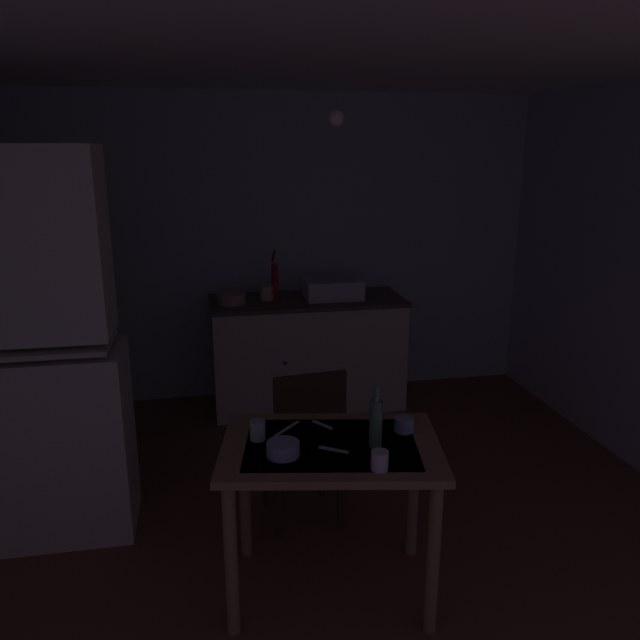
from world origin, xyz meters
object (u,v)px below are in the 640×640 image
Objects in this scene: mixing_bowl_counter at (232,298)px; serving_bowl_wide at (283,449)px; glass_bottle at (376,422)px; sink_basin at (333,288)px; hand_pump at (275,278)px; chair_far_side at (305,443)px; hutch_cabinet at (27,365)px; teacup_cream at (380,460)px; dining_table at (331,468)px.

serving_bowl_wide is at bearing -87.54° from mixing_bowl_counter.
sink_basin is at bearing 82.79° from glass_bottle.
hand_pump is at bearing 93.97° from glass_bottle.
glass_bottle is at bearing -97.21° from sink_basin.
chair_far_side is (-0.05, -1.70, -0.57)m from hand_pump.
hutch_cabinet reaches higher than hand_pump.
mixing_bowl_counter is 2.24m from serving_bowl_wide.
hutch_cabinet reaches higher than teacup_cream.
sink_basin reaches higher than serving_bowl_wide.
hand_pump is at bearing 15.53° from mixing_bowl_counter.
hutch_cabinet is 2.39m from sink_basin.
mixing_bowl_counter is at bearing 100.28° from chair_far_side.
glass_bottle reaches higher than dining_table.
hutch_cabinet reaches higher than dining_table.
serving_bowl_wide is 1.78× the size of teacup_cream.
serving_bowl_wide is 0.42m from glass_bottle.
glass_bottle is (0.19, -0.06, 0.24)m from dining_table.
chair_far_side is 0.72m from serving_bowl_wide.
hand_pump is 1.79m from chair_far_side.
mixing_bowl_counter reaches higher than teacup_cream.
hand_pump is 1.82× the size of mixing_bowl_counter.
chair_far_side is 11.49× the size of teacup_cream.
chair_far_side is at bearing 101.97° from teacup_cream.
hutch_cabinet reaches higher than chair_far_side.
dining_table is 0.28m from serving_bowl_wide.
sink_basin is at bearing 77.93° from dining_table.
chair_far_side is at bearing -91.72° from hand_pump.
hutch_cabinet is 5.21× the size of hand_pump.
mixing_bowl_counter is 2.28m from glass_bottle.
mixing_bowl_counter is 0.76× the size of glass_bottle.
glass_bottle is (0.16, -2.32, -0.18)m from hand_pump.
glass_bottle is (-0.29, -2.27, -0.09)m from sink_basin.
dining_table is (-0.02, -2.26, -0.42)m from hand_pump.
hutch_cabinet is 14.33× the size of serving_bowl_wide.
hand_pump reaches higher than mixing_bowl_counter.
mixing_bowl_counter is 2.69× the size of teacup_cream.
sink_basin reaches higher than mixing_bowl_counter.
hutch_cabinet is 2.09m from hand_pump.
chair_far_side is at bearing -8.11° from hutch_cabinet.
hand_pump is at bearing 88.28° from chair_far_side.
mixing_bowl_counter is 0.20× the size of dining_table.
glass_bottle is at bearing -17.75° from dining_table.
hutch_cabinet is at bearing -133.81° from hand_pump.
hutch_cabinet is 1.48m from chair_far_side.
sink_basin is 2.29m from dining_table.
dining_table is 1.16× the size of chair_far_side.
sink_basin is 0.48× the size of chair_far_side.
glass_bottle reaches higher than teacup_cream.
sink_basin is 2.29m from glass_bottle.
hutch_cabinet is 1.87m from teacup_cream.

